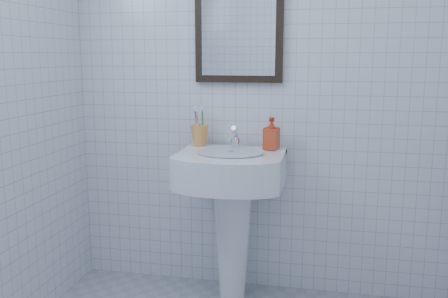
# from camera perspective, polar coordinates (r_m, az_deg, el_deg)

# --- Properties ---
(wall_back) EXTENTS (2.20, 0.02, 2.50)m
(wall_back) POSITION_cam_1_polar(r_m,az_deg,el_deg) (2.88, 4.06, 7.79)
(wall_back) COLOR white
(wall_back) RESTS_ON ground
(washbasin) EXTENTS (0.57, 0.42, 0.88)m
(washbasin) POSITION_cam_1_polar(r_m,az_deg,el_deg) (2.80, 0.89, -5.92)
(washbasin) COLOR white
(washbasin) RESTS_ON ground
(faucet) EXTENTS (0.05, 0.12, 0.13)m
(faucet) POSITION_cam_1_polar(r_m,az_deg,el_deg) (2.83, 1.31, 1.20)
(faucet) COLOR silver
(faucet) RESTS_ON washbasin
(toothbrush_cup) EXTENTS (0.13, 0.13, 0.12)m
(toothbrush_cup) POSITION_cam_1_polar(r_m,az_deg,el_deg) (2.88, -2.82, 1.55)
(toothbrush_cup) COLOR #EE9645
(toothbrush_cup) RESTS_ON washbasin
(soap_dispenser) EXTENTS (0.09, 0.10, 0.18)m
(soap_dispenser) POSITION_cam_1_polar(r_m,az_deg,el_deg) (2.79, 5.45, 1.79)
(soap_dispenser) COLOR red
(soap_dispenser) RESTS_ON washbasin
(wall_mirror) EXTENTS (0.50, 0.04, 0.62)m
(wall_mirror) POSITION_cam_1_polar(r_m,az_deg,el_deg) (2.88, 1.70, 13.78)
(wall_mirror) COLOR black
(wall_mirror) RESTS_ON wall_back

